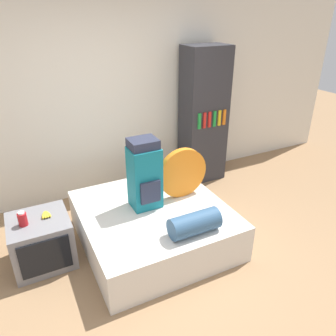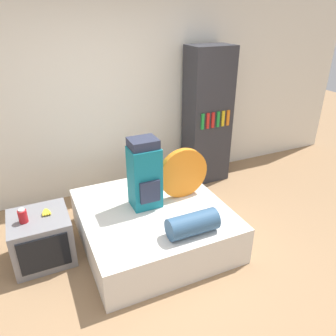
{
  "view_description": "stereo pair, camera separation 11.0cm",
  "coord_description": "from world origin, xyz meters",
  "px_view_note": "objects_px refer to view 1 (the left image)",
  "views": [
    {
      "loc": [
        -1.16,
        -2.09,
        2.4
      ],
      "look_at": [
        0.23,
        0.68,
        0.88
      ],
      "focal_mm": 35.0,
      "sensor_mm": 36.0,
      "label": 1
    },
    {
      "loc": [
        -1.06,
        -2.14,
        2.4
      ],
      "look_at": [
        0.23,
        0.68,
        0.88
      ],
      "focal_mm": 35.0,
      "sensor_mm": 36.0,
      "label": 2
    }
  ],
  "objects_px": {
    "tent_bag": "(182,173)",
    "bookshelf": "(204,116)",
    "sleeping_roll": "(195,223)",
    "canister": "(23,219)",
    "television": "(42,241)",
    "backpack": "(144,175)"
  },
  "relations": [
    {
      "from": "backpack",
      "to": "sleeping_roll",
      "type": "xyz_separation_m",
      "value": [
        0.23,
        -0.67,
        -0.27
      ]
    },
    {
      "from": "sleeping_roll",
      "to": "canister",
      "type": "bearing_deg",
      "value": 153.32
    },
    {
      "from": "sleeping_roll",
      "to": "tent_bag",
      "type": "bearing_deg",
      "value": 70.9
    },
    {
      "from": "backpack",
      "to": "canister",
      "type": "bearing_deg",
      "value": 176.88
    },
    {
      "from": "tent_bag",
      "to": "television",
      "type": "bearing_deg",
      "value": 176.75
    },
    {
      "from": "backpack",
      "to": "tent_bag",
      "type": "xyz_separation_m",
      "value": [
        0.46,
        0.0,
        -0.09
      ]
    },
    {
      "from": "tent_bag",
      "to": "bookshelf",
      "type": "bearing_deg",
      "value": 47.93
    },
    {
      "from": "canister",
      "to": "backpack",
      "type": "bearing_deg",
      "value": -3.12
    },
    {
      "from": "backpack",
      "to": "tent_bag",
      "type": "bearing_deg",
      "value": 0.55
    },
    {
      "from": "television",
      "to": "canister",
      "type": "relative_size",
      "value": 3.98
    },
    {
      "from": "tent_bag",
      "to": "bookshelf",
      "type": "xyz_separation_m",
      "value": [
        0.9,
        0.99,
        0.26
      ]
    },
    {
      "from": "television",
      "to": "bookshelf",
      "type": "bearing_deg",
      "value": 20.03
    },
    {
      "from": "television",
      "to": "tent_bag",
      "type": "bearing_deg",
      "value": -3.25
    },
    {
      "from": "bookshelf",
      "to": "television",
      "type": "bearing_deg",
      "value": -159.97
    },
    {
      "from": "television",
      "to": "canister",
      "type": "distance_m",
      "value": 0.35
    },
    {
      "from": "television",
      "to": "bookshelf",
      "type": "xyz_separation_m",
      "value": [
        2.47,
        0.9,
        0.72
      ]
    },
    {
      "from": "canister",
      "to": "bookshelf",
      "type": "bearing_deg",
      "value": 19.66
    },
    {
      "from": "sleeping_roll",
      "to": "bookshelf",
      "type": "height_order",
      "value": "bookshelf"
    },
    {
      "from": "tent_bag",
      "to": "canister",
      "type": "height_order",
      "value": "tent_bag"
    },
    {
      "from": "television",
      "to": "bookshelf",
      "type": "height_order",
      "value": "bookshelf"
    },
    {
      "from": "sleeping_roll",
      "to": "canister",
      "type": "height_order",
      "value": "canister"
    },
    {
      "from": "sleeping_roll",
      "to": "television",
      "type": "distance_m",
      "value": 1.57
    }
  ]
}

